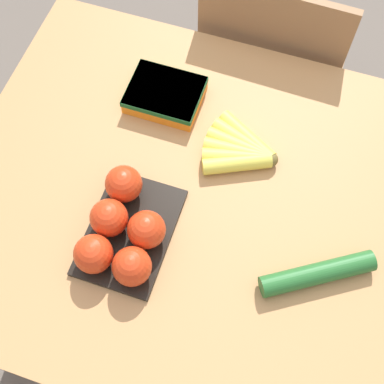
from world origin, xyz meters
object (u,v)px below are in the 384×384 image
chair (271,69)px  carrot_bag (165,94)px  cucumber_near (317,274)px  banana_bunch (241,150)px  tomato_pack (122,230)px

chair → carrot_bag: chair is taller
carrot_bag → cucumber_near: cucumber_near is taller
banana_bunch → cucumber_near: size_ratio=0.78×
cucumber_near → banana_bunch: bearing=134.6°
banana_bunch → cucumber_near: cucumber_near is taller
chair → cucumber_near: chair is taller
carrot_bag → cucumber_near: 0.53m
tomato_pack → cucumber_near: size_ratio=1.15×
banana_bunch → carrot_bag: carrot_bag is taller
chair → banana_bunch: 0.56m
tomato_pack → cucumber_near: (0.40, 0.04, -0.02)m
carrot_bag → banana_bunch: bearing=-22.2°
tomato_pack → carrot_bag: tomato_pack is taller
cucumber_near → tomato_pack: bearing=-173.9°
carrot_bag → cucumber_near: bearing=-35.8°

